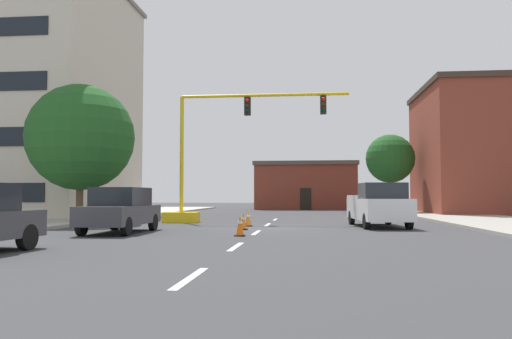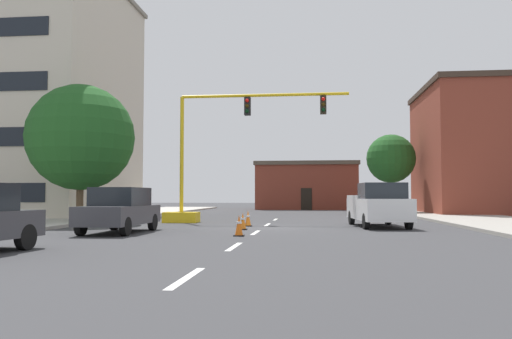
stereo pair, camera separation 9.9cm
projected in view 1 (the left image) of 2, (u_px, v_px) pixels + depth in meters
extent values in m
plane|color=#38383A|center=(263.00, 228.00, 22.79)|extent=(160.00, 160.00, 0.00)
cube|color=#B2ADA3|center=(87.00, 218.00, 31.96)|extent=(6.00, 56.00, 0.14)
cube|color=#9E998E|center=(479.00, 219.00, 29.52)|extent=(6.00, 56.00, 0.14)
cube|color=silver|center=(190.00, 278.00, 8.88)|extent=(0.16, 2.40, 0.01)
cube|color=silver|center=(236.00, 247.00, 14.35)|extent=(0.16, 2.40, 0.01)
cube|color=silver|center=(256.00, 233.00, 19.81)|extent=(0.16, 2.40, 0.01)
cube|color=silver|center=(268.00, 225.00, 25.27)|extent=(0.16, 2.40, 0.01)
cube|color=silver|center=(275.00, 219.00, 30.74)|extent=(0.16, 2.40, 0.01)
cube|color=beige|center=(7.00, 103.00, 36.41)|extent=(15.64, 12.72, 16.05)
cube|color=brown|center=(306.00, 188.00, 55.16)|extent=(10.38, 7.53, 4.56)
cube|color=#4C4238|center=(306.00, 165.00, 55.29)|extent=(10.68, 7.83, 0.40)
cube|color=black|center=(306.00, 199.00, 51.33)|extent=(1.10, 0.06, 2.20)
cube|color=brown|center=(511.00, 153.00, 39.83)|extent=(13.36, 10.88, 9.55)
cube|color=#3D2D23|center=(510.00, 89.00, 40.08)|extent=(13.66, 11.18, 0.40)
cube|color=yellow|center=(181.00, 217.00, 27.37)|extent=(1.80, 1.20, 0.55)
cylinder|color=yellow|center=(182.00, 154.00, 27.54)|extent=(0.20, 0.20, 6.20)
cylinder|color=yellow|center=(264.00, 95.00, 27.24)|extent=(8.88, 0.16, 0.16)
cube|color=black|center=(248.00, 106.00, 27.30)|extent=(0.32, 0.36, 0.95)
sphere|color=red|center=(247.00, 101.00, 27.13)|extent=(0.20, 0.20, 0.20)
sphere|color=#38280A|center=(247.00, 106.00, 27.11)|extent=(0.20, 0.20, 0.20)
sphere|color=black|center=(247.00, 111.00, 27.10)|extent=(0.20, 0.20, 0.20)
cube|color=black|center=(323.00, 105.00, 26.89)|extent=(0.32, 0.36, 0.95)
sphere|color=red|center=(323.00, 99.00, 26.71)|extent=(0.20, 0.20, 0.20)
sphere|color=#38280A|center=(323.00, 104.00, 26.70)|extent=(0.20, 0.20, 0.20)
sphere|color=black|center=(323.00, 110.00, 26.69)|extent=(0.20, 0.20, 0.20)
cylinder|color=brown|center=(391.00, 195.00, 41.33)|extent=(0.36, 0.36, 2.95)
sphere|color=#1E511E|center=(390.00, 159.00, 41.48)|extent=(3.91, 3.91, 3.91)
cylinder|color=brown|center=(80.00, 200.00, 26.25)|extent=(0.36, 0.36, 2.38)
sphere|color=#1E511E|center=(81.00, 137.00, 26.42)|extent=(5.45, 5.45, 5.45)
cube|color=white|center=(378.00, 209.00, 23.62)|extent=(2.47, 5.56, 0.95)
cube|color=#1E2328|center=(382.00, 191.00, 22.76)|extent=(1.99, 1.96, 0.70)
cube|color=white|center=(372.00, 197.00, 24.83)|extent=(2.24, 2.97, 0.16)
cylinder|color=black|center=(409.00, 221.00, 21.75)|extent=(0.28, 0.70, 0.68)
cylinder|color=black|center=(366.00, 221.00, 21.77)|extent=(0.28, 0.70, 0.68)
cylinder|color=black|center=(388.00, 218.00, 25.41)|extent=(0.28, 0.70, 0.68)
cylinder|color=black|center=(352.00, 218.00, 25.44)|extent=(0.28, 0.70, 0.68)
cube|color=#3D3D42|center=(120.00, 215.00, 19.72)|extent=(1.88, 4.51, 0.70)
cube|color=#1E2328|center=(121.00, 197.00, 19.86)|extent=(1.72, 2.31, 0.70)
cylinder|color=black|center=(115.00, 222.00, 21.31)|extent=(0.22, 0.68, 0.68)
cylinder|color=black|center=(153.00, 222.00, 21.13)|extent=(0.22, 0.68, 0.68)
cylinder|color=black|center=(82.00, 226.00, 18.28)|extent=(0.22, 0.68, 0.68)
cylinder|color=black|center=(126.00, 226.00, 18.09)|extent=(0.22, 0.68, 0.68)
cylinder|color=black|center=(27.00, 237.00, 13.42)|extent=(0.27, 0.70, 0.68)
cube|color=black|center=(243.00, 229.00, 21.53)|extent=(0.36, 0.36, 0.04)
cone|color=orange|center=(243.00, 221.00, 21.55)|extent=(0.28, 0.28, 0.68)
cylinder|color=white|center=(243.00, 219.00, 21.55)|extent=(0.19, 0.19, 0.08)
cube|color=black|center=(240.00, 236.00, 18.09)|extent=(0.36, 0.36, 0.04)
cone|color=orange|center=(240.00, 225.00, 18.11)|extent=(0.28, 0.28, 0.71)
cylinder|color=white|center=(240.00, 222.00, 18.11)|extent=(0.19, 0.19, 0.08)
cube|color=black|center=(248.00, 226.00, 23.94)|extent=(0.36, 0.36, 0.04)
cone|color=orange|center=(248.00, 218.00, 23.96)|extent=(0.28, 0.28, 0.70)
cylinder|color=white|center=(248.00, 216.00, 23.97)|extent=(0.19, 0.19, 0.08)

